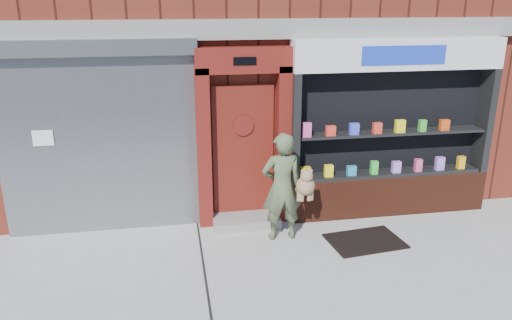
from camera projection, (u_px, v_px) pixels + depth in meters
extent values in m
plane|color=#9E9E99|center=(319.00, 274.00, 6.85)|extent=(80.00, 80.00, 0.00)
cube|color=gray|center=(291.00, 29.00, 7.66)|extent=(12.00, 0.16, 0.30)
cube|color=gray|center=(100.00, 147.00, 7.73)|extent=(3.00, 0.10, 2.80)
cube|color=slate|center=(89.00, 48.00, 7.20)|extent=(3.10, 0.30, 0.24)
cube|color=white|center=(43.00, 138.00, 7.48)|extent=(0.30, 0.01, 0.24)
cube|color=#59130F|center=(204.00, 149.00, 7.95)|extent=(0.22, 0.28, 2.60)
cube|color=#59130F|center=(283.00, 145.00, 8.16)|extent=(0.22, 0.28, 2.60)
cube|color=#59130F|center=(243.00, 60.00, 7.62)|extent=(1.50, 0.28, 0.40)
cube|color=black|center=(245.00, 61.00, 7.48)|extent=(0.35, 0.01, 0.12)
cube|color=#5F1811|center=(243.00, 151.00, 8.19)|extent=(1.00, 0.06, 2.20)
cylinder|color=black|center=(243.00, 125.00, 8.01)|extent=(0.28, 0.02, 0.28)
cylinder|color=#59130F|center=(243.00, 126.00, 8.00)|extent=(0.34, 0.02, 0.34)
cube|color=gray|center=(246.00, 221.00, 8.29)|extent=(1.10, 0.55, 0.15)
cube|color=slate|center=(285.00, 142.00, 7.99)|extent=(0.10, 0.02, 0.18)
cube|color=#512013|center=(386.00, 193.00, 8.71)|extent=(3.50, 0.40, 0.70)
cube|color=black|center=(294.00, 128.00, 8.04)|extent=(0.12, 0.40, 1.80)
cube|color=black|center=(484.00, 120.00, 8.60)|extent=(0.12, 0.40, 1.80)
cube|color=black|center=(388.00, 121.00, 8.49)|extent=(3.30, 0.03, 1.80)
cube|color=black|center=(388.00, 173.00, 8.59)|extent=(3.20, 0.36, 0.06)
cube|color=black|center=(392.00, 132.00, 8.37)|extent=(3.20, 0.36, 0.04)
cube|color=white|center=(398.00, 54.00, 7.96)|extent=(3.50, 0.40, 0.50)
cube|color=#1836B6|center=(404.00, 55.00, 7.77)|extent=(1.40, 0.01, 0.30)
cube|color=yellow|center=(305.00, 173.00, 8.23)|extent=(0.17, 0.09, 0.19)
cube|color=#FFF31A|center=(329.00, 171.00, 8.29)|extent=(0.14, 0.09, 0.20)
cube|color=#258DBB|center=(351.00, 171.00, 8.37)|extent=(0.15, 0.09, 0.16)
cube|color=green|center=(374.00, 167.00, 8.42)|extent=(0.12, 0.09, 0.23)
cube|color=#AB7ADC|center=(396.00, 167.00, 8.49)|extent=(0.14, 0.09, 0.20)
cube|color=#E34B77|center=(418.00, 165.00, 8.55)|extent=(0.12, 0.09, 0.22)
cube|color=#A175D3|center=(440.00, 163.00, 8.62)|extent=(0.15, 0.09, 0.23)
cube|color=yellow|center=(461.00, 162.00, 8.69)|extent=(0.12, 0.09, 0.22)
cube|color=#F5519D|center=(307.00, 130.00, 8.00)|extent=(0.14, 0.09, 0.23)
cube|color=red|center=(331.00, 131.00, 8.08)|extent=(0.16, 0.09, 0.16)
cube|color=blue|center=(354.00, 129.00, 8.14)|extent=(0.15, 0.09, 0.19)
cube|color=#ED3C29|center=(377.00, 128.00, 8.21)|extent=(0.14, 0.09, 0.18)
cube|color=#FFF71A|center=(400.00, 126.00, 8.27)|extent=(0.16, 0.09, 0.21)
cube|color=green|center=(422.00, 126.00, 8.34)|extent=(0.12, 0.09, 0.19)
cube|color=#E24F17|center=(444.00, 125.00, 8.40)|extent=(0.15, 0.09, 0.18)
imported|color=#515F3E|center=(282.00, 187.00, 7.61)|extent=(0.64, 0.43, 1.71)
sphere|color=#926A49|center=(305.00, 186.00, 7.55)|extent=(0.29, 0.29, 0.29)
sphere|color=#926A49|center=(307.00, 176.00, 7.45)|extent=(0.19, 0.19, 0.19)
sphere|color=#926A49|center=(303.00, 171.00, 7.42)|extent=(0.07, 0.07, 0.07)
sphere|color=#926A49|center=(311.00, 171.00, 7.44)|extent=(0.07, 0.07, 0.07)
cylinder|color=#926A49|center=(299.00, 195.00, 7.58)|extent=(0.07, 0.07, 0.17)
cylinder|color=#926A49|center=(311.00, 194.00, 7.61)|extent=(0.07, 0.07, 0.17)
cylinder|color=#926A49|center=(302.00, 196.00, 7.57)|extent=(0.07, 0.07, 0.17)
cylinder|color=#926A49|center=(309.00, 195.00, 7.59)|extent=(0.07, 0.07, 0.17)
cube|color=black|center=(365.00, 241.00, 7.73)|extent=(1.20, 0.91, 0.03)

